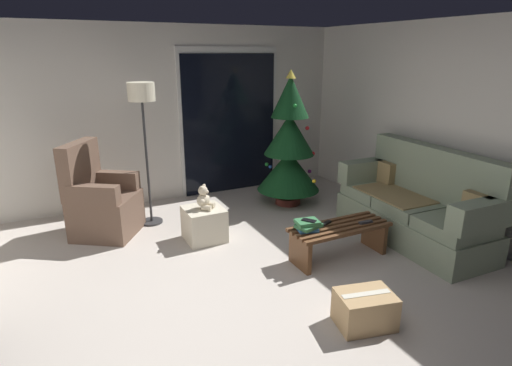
{
  "coord_description": "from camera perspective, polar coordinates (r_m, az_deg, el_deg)",
  "views": [
    {
      "loc": [
        -1.41,
        -2.91,
        2.13
      ],
      "look_at": [
        0.4,
        0.7,
        0.85
      ],
      "focal_mm": 29.21,
      "sensor_mm": 36.0,
      "label": 1
    }
  ],
  "objects": [
    {
      "name": "ground_plane",
      "position": [
        3.87,
        -0.67,
        -15.8
      ],
      "size": [
        7.0,
        7.0,
        0.0
      ],
      "primitive_type": "plane",
      "color": "#BCB2A8"
    },
    {
      "name": "cell_phone",
      "position": [
        4.29,
        7.26,
        -5.1
      ],
      "size": [
        0.14,
        0.16,
        0.01
      ],
      "primitive_type": "cube",
      "rotation": [
        0.0,
        0.0,
        0.59
      ],
      "color": "black",
      "rests_on": "book_stack"
    },
    {
      "name": "christmas_tree",
      "position": [
        5.89,
        4.55,
        4.94
      ],
      "size": [
        0.89,
        0.89,
        1.9
      ],
      "color": "#4C1E19",
      "rests_on": "ground"
    },
    {
      "name": "remote_black",
      "position": [
        4.5,
        9.54,
        -5.46
      ],
      "size": [
        0.16,
        0.09,
        0.02
      ],
      "primitive_type": "cube",
      "rotation": [
        0.0,
        0.0,
        5.06
      ],
      "color": "black",
      "rests_on": "coffee_table"
    },
    {
      "name": "couch",
      "position": [
        5.22,
        21.19,
        -2.99
      ],
      "size": [
        0.85,
        1.97,
        1.08
      ],
      "color": "gray",
      "rests_on": "ground"
    },
    {
      "name": "cardboard_box_taped_mid_floor",
      "position": [
        3.62,
        14.68,
        -16.4
      ],
      "size": [
        0.51,
        0.42,
        0.29
      ],
      "color": "tan",
      "rests_on": "ground"
    },
    {
      "name": "teddy_bear_cream",
      "position": [
        4.82,
        -7.13,
        -2.15
      ],
      "size": [
        0.21,
        0.21,
        0.29
      ],
      "color": "beige",
      "rests_on": "ottoman"
    },
    {
      "name": "coffee_table",
      "position": [
        4.55,
        11.34,
        -7.14
      ],
      "size": [
        1.1,
        0.4,
        0.38
      ],
      "color": "brown",
      "rests_on": "ground"
    },
    {
      "name": "floor_lamp",
      "position": [
        5.23,
        -15.3,
        10.14
      ],
      "size": [
        0.32,
        0.32,
        1.78
      ],
      "color": "#2D2D30",
      "rests_on": "ground"
    },
    {
      "name": "wall_right",
      "position": [
        5.24,
        28.81,
        5.76
      ],
      "size": [
        0.12,
        6.0,
        2.5
      ],
      "primitive_type": "cube",
      "color": "silver",
      "rests_on": "ground"
    },
    {
      "name": "ottoman",
      "position": [
        4.94,
        -7.11,
        -5.6
      ],
      "size": [
        0.44,
        0.44,
        0.39
      ],
      "primitive_type": "cube",
      "color": "beige",
      "rests_on": "ground"
    },
    {
      "name": "wall_back",
      "position": [
        6.2,
        -13.37,
        8.97
      ],
      "size": [
        5.72,
        0.12,
        2.5
      ],
      "primitive_type": "cube",
      "color": "silver",
      "rests_on": "ground"
    },
    {
      "name": "patio_door_frame",
      "position": [
        6.49,
        -3.63,
        8.43
      ],
      "size": [
        1.6,
        0.02,
        2.2
      ],
      "primitive_type": "cube",
      "color": "silver",
      "rests_on": "ground"
    },
    {
      "name": "armchair",
      "position": [
        5.32,
        -20.44,
        -2.52
      ],
      "size": [
        0.95,
        0.95,
        1.13
      ],
      "color": "brown",
      "rests_on": "ground"
    },
    {
      "name": "remote_graphite",
      "position": [
        4.62,
        14.79,
        -5.2
      ],
      "size": [
        0.16,
        0.06,
        0.02
      ],
      "primitive_type": "cube",
      "rotation": [
        0.0,
        0.0,
        1.47
      ],
      "color": "#333338",
      "rests_on": "coffee_table"
    },
    {
      "name": "book_stack",
      "position": [
        4.32,
        7.09,
        -5.75
      ],
      "size": [
        0.29,
        0.25,
        0.11
      ],
      "color": "#285684",
      "rests_on": "coffee_table"
    },
    {
      "name": "patio_door_glass",
      "position": [
        6.48,
        -3.56,
        7.98
      ],
      "size": [
        1.5,
        0.02,
        2.1
      ],
      "primitive_type": "cube",
      "color": "black",
      "rests_on": "ground"
    }
  ]
}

